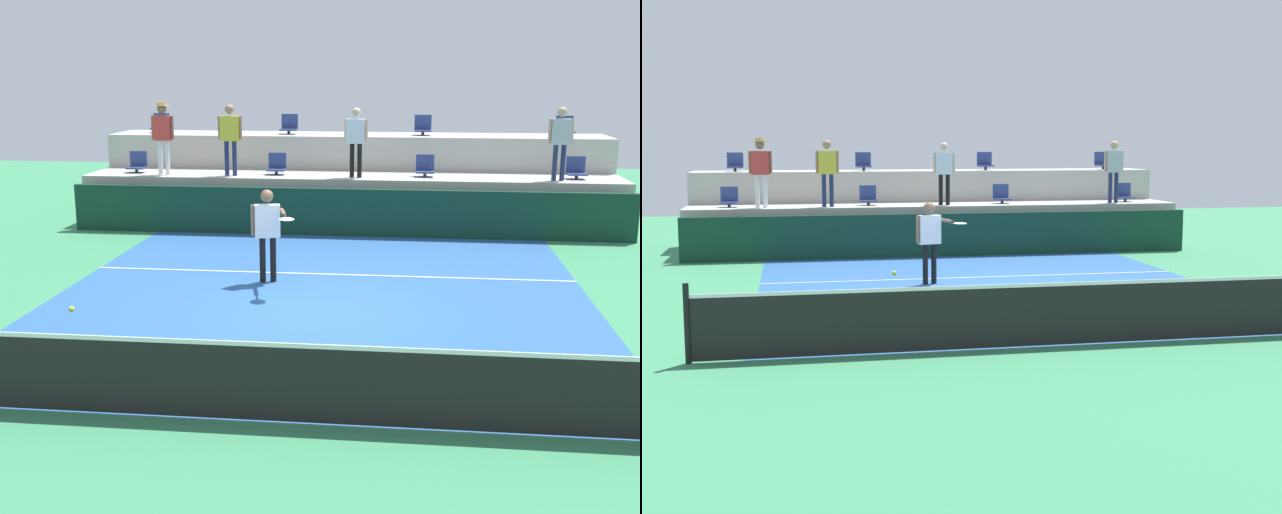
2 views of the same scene
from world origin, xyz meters
TOP-DOWN VIEW (x-y plane):
  - ground_plane at (0.00, 0.00)m, footprint 40.00×40.00m
  - court_inner_paint at (0.00, 1.00)m, footprint 9.00×10.00m
  - court_service_line at (0.00, 2.40)m, footprint 9.00×0.06m
  - tennis_net at (0.00, -4.00)m, footprint 10.48×0.08m
  - sponsor_backboard at (0.00, 6.00)m, footprint 13.00×0.16m
  - seating_tier_lower at (0.00, 7.30)m, footprint 13.00×1.80m
  - seating_tier_upper at (0.00, 9.10)m, footprint 13.00×1.80m
  - stadium_chair_lower_far_left at (-5.37, 7.23)m, footprint 0.44×0.40m
  - stadium_chair_lower_left at (-1.82, 7.23)m, footprint 0.44×0.40m
  - stadium_chair_lower_right at (1.80, 7.23)m, footprint 0.44×0.40m
  - stadium_chair_lower_far_right at (5.34, 7.23)m, footprint 0.44×0.40m
  - stadium_chair_upper_far_left at (-5.31, 9.03)m, footprint 0.44×0.40m
  - stadium_chair_upper_left at (-1.79, 9.03)m, footprint 0.44×0.40m
  - stadium_chair_upper_right at (1.74, 9.03)m, footprint 0.44×0.40m
  - stadium_chair_upper_far_right at (5.34, 9.03)m, footprint 0.44×0.40m
  - tennis_player at (-1.05, 1.72)m, footprint 0.94×1.14m
  - spectator_with_hat at (-4.56, 6.85)m, footprint 0.60×0.46m
  - spectator_leaning_on_rail at (-2.89, 6.85)m, footprint 0.59×0.23m
  - spectator_in_white at (0.15, 6.85)m, footprint 0.58×0.25m
  - spectator_in_grey at (4.85, 6.85)m, footprint 0.59×0.25m
  - tennis_ball at (-2.41, -3.48)m, footprint 0.07×0.07m

SIDE VIEW (x-z plane):
  - ground_plane at x=0.00m, z-range 0.00..0.00m
  - court_inner_paint at x=0.00m, z-range 0.00..0.01m
  - court_service_line at x=0.00m, z-range 0.01..0.01m
  - tennis_net at x=0.00m, z-range -0.04..1.03m
  - sponsor_backboard at x=0.00m, z-range 0.00..1.10m
  - seating_tier_lower at x=0.00m, z-range 0.00..1.25m
  - tennis_player at x=-1.05m, z-range 0.19..1.88m
  - tennis_ball at x=-2.41m, z-range 1.01..1.08m
  - seating_tier_upper at x=0.00m, z-range 0.00..2.10m
  - stadium_chair_lower_far_left at x=-5.37m, z-range 1.20..1.72m
  - stadium_chair_lower_left at x=-1.82m, z-range 1.20..1.72m
  - stadium_chair_lower_right at x=1.80m, z-range 1.20..1.72m
  - stadium_chair_lower_far_right at x=5.34m, z-range 1.20..1.72m
  - spectator_in_white at x=0.15m, z-range 1.41..3.06m
  - spectator_in_grey at x=4.85m, z-range 1.42..3.11m
  - spectator_leaning_on_rail at x=-2.89m, z-range 1.43..3.13m
  - stadium_chair_upper_far_left at x=-5.31m, z-range 2.05..2.57m
  - stadium_chair_upper_left at x=-1.79m, z-range 2.05..2.57m
  - stadium_chair_upper_right at x=1.74m, z-range 2.05..2.57m
  - stadium_chair_upper_far_right at x=5.34m, z-range 2.05..2.57m
  - spectator_with_hat at x=-4.56m, z-range 1.45..3.21m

